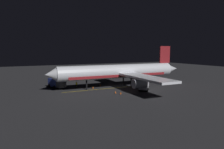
{
  "coord_description": "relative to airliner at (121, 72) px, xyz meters",
  "views": [
    {
      "loc": [
        -47.86,
        26.22,
        9.92
      ],
      "look_at": [
        0.0,
        2.0,
        3.5
      ],
      "focal_mm": 32.58,
      "sensor_mm": 36.0,
      "label": 1
    }
  ],
  "objects": [
    {
      "name": "traffic_cone_near_left",
      "position": [
        3.09,
        4.74,
        -3.83
      ],
      "size": [
        0.5,
        0.5,
        0.55
      ],
      "color": "#EA590F",
      "rests_on": "ground_plane"
    },
    {
      "name": "traffic_cone_near_right",
      "position": [
        -8.4,
        4.69,
        -3.83
      ],
      "size": [
        0.5,
        0.5,
        0.55
      ],
      "color": "#EA590F",
      "rests_on": "ground_plane"
    },
    {
      "name": "baggage_truck",
      "position": [
        5.88,
        16.09,
        -2.8
      ],
      "size": [
        5.96,
        3.9,
        2.53
      ],
      "color": "navy",
      "rests_on": "ground_plane"
    },
    {
      "name": "airliner",
      "position": [
        0.0,
        0.0,
        0.0
      ],
      "size": [
        38.34,
        39.55,
        11.13
      ],
      "color": "silver",
      "rests_on": "ground_plane"
    },
    {
      "name": "traffic_cone_under_wing",
      "position": [
        0.89,
        7.76,
        -3.83
      ],
      "size": [
        0.5,
        0.5,
        0.55
      ],
      "color": "#EA590F",
      "rests_on": "ground_plane"
    },
    {
      "name": "ground_crew_worker",
      "position": [
        3.51,
        11.37,
        -3.19
      ],
      "size": [
        0.4,
        0.4,
        1.74
      ],
      "color": "black",
      "rests_on": "ground_plane"
    },
    {
      "name": "apron_guide_stripe",
      "position": [
        -0.76,
        4.63,
        -4.07
      ],
      "size": [
        0.41,
        23.19,
        0.01
      ],
      "primitive_type": "cube",
      "rotation": [
        0.0,
        0.0,
        -0.01
      ],
      "color": "gold",
      "rests_on": "ground_plane"
    },
    {
      "name": "ground_plane",
      "position": [
        0.02,
        0.63,
        -4.18
      ],
      "size": [
        180.0,
        180.0,
        0.2
      ],
      "primitive_type": "cube",
      "color": "#262629"
    },
    {
      "name": "catering_truck",
      "position": [
        -6.56,
        -3.12,
        -2.91
      ],
      "size": [
        5.89,
        5.58,
        2.2
      ],
      "color": "silver",
      "rests_on": "ground_plane"
    },
    {
      "name": "traffic_cone_far",
      "position": [
        -7.02,
        5.3,
        -3.83
      ],
      "size": [
        0.5,
        0.5,
        0.55
      ],
      "color": "#EA590F",
      "rests_on": "ground_plane"
    }
  ]
}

